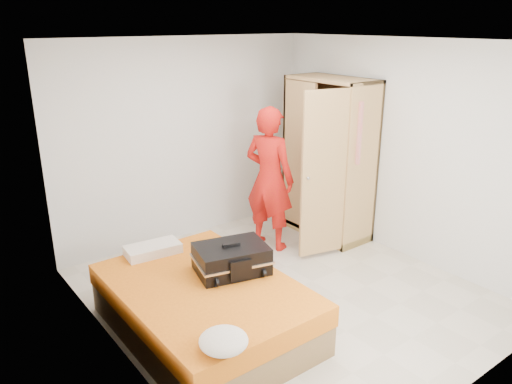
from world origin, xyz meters
TOP-DOWN VIEW (x-y plane):
  - room at (0.00, 0.00)m, footprint 4.00×4.02m
  - bed at (-1.05, -0.08)m, footprint 1.42×2.02m
  - wardrobe at (1.45, 0.86)m, footprint 1.16×1.20m
  - person at (0.61, 1.03)m, footprint 0.64×0.77m
  - suitcase at (-0.71, -0.03)m, footprint 0.78×0.65m
  - round_cushion at (-1.44, -0.98)m, footprint 0.36×0.36m
  - pillow at (-1.14, 0.77)m, footprint 0.58×0.34m

SIDE VIEW (x-z plane):
  - bed at x=-1.05m, z-range 0.00..0.50m
  - pillow at x=-1.14m, z-range 0.50..0.60m
  - round_cushion at x=-1.44m, z-range 0.50..0.64m
  - suitcase at x=-0.71m, z-range 0.48..0.78m
  - person at x=0.61m, z-range 0.00..1.82m
  - wardrobe at x=1.45m, z-range -0.05..2.05m
  - room at x=0.00m, z-range 0.00..2.60m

